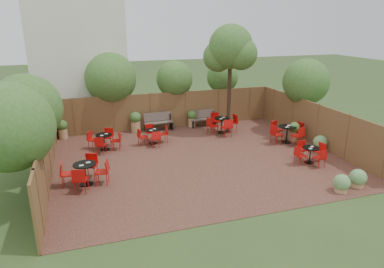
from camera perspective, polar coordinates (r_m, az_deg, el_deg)
name	(u,v)px	position (r m, az deg, el deg)	size (l,w,h in m)	color
ground	(198,159)	(15.23, 1.02, -4.09)	(80.00, 80.00, 0.00)	#354F23
courtyard_paving	(198,159)	(15.23, 1.02, -4.05)	(12.00, 10.00, 0.02)	#321B14
fence_back	(169,110)	(19.49, -3.75, 3.92)	(12.00, 0.08, 2.00)	brown
fence_left	(48,153)	(14.22, -22.51, -2.85)	(0.08, 10.00, 2.00)	brown
fence_right	(317,125)	(17.69, 19.75, 1.41)	(0.08, 10.00, 2.00)	brown
neighbour_building	(79,53)	(21.41, -18.06, 12.51)	(5.00, 4.00, 8.00)	silver
overhang_foliage	(133,91)	(16.04, -9.65, 6.96)	(15.82, 10.88, 2.72)	#335F1E
courtyard_tree	(230,51)	(18.10, 6.30, 13.41)	(2.49, 2.39, 5.60)	black
park_bench_left	(158,121)	(19.11, -5.54, 2.09)	(1.60, 0.62, 0.97)	brown
park_bench_right	(203,118)	(19.80, 1.79, 2.65)	(1.50, 0.57, 0.91)	brown
bistro_tables	(198,141)	(16.05, 0.98, -1.11)	(11.28, 6.55, 0.96)	black
planters	(167,124)	(18.34, -4.13, 1.60)	(11.43, 4.55, 1.10)	tan
low_shrubs	(336,164)	(15.01, 22.55, -4.48)	(2.56, 4.34, 0.71)	tan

